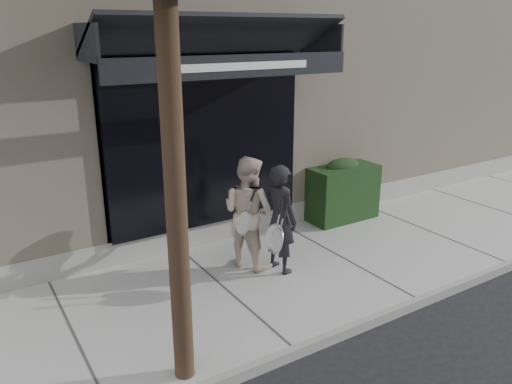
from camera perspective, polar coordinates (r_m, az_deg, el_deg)
ground at (r=7.98m, az=9.44°, el=-7.96°), size 80.00×80.00×0.00m
sidewalk at (r=7.95m, az=9.46°, el=-7.57°), size 20.00×3.00×0.12m
curb at (r=7.01m, az=17.99°, el=-11.90°), size 20.00×0.10×0.14m
building_facade at (r=11.37m, az=-6.99°, el=14.26°), size 14.30×8.04×5.64m
hedge at (r=9.28m, az=9.71°, el=0.19°), size 1.30×0.70×1.14m
pedestrian_front at (r=7.08m, az=2.78°, el=-3.09°), size 0.67×0.88×1.59m
pedestrian_back at (r=7.23m, az=-0.93°, el=-2.31°), size 0.90×0.99×1.66m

